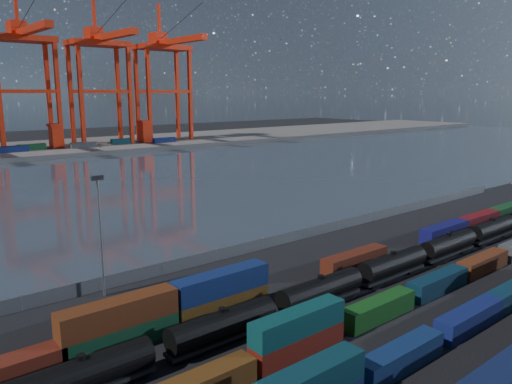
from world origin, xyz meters
TOP-DOWN VIEW (x-y plane):
  - ground at (0.00, 0.00)m, footprint 700.00×700.00m
  - harbor_water at (0.00, 105.00)m, footprint 700.00×700.00m
  - far_quay at (0.00, 210.00)m, footprint 700.00×70.00m
  - container_row_south at (-3.84, -10.40)m, footprint 126.84×2.39m
  - container_row_mid at (8.52, -2.03)m, footprint 141.09×2.38m
  - container_row_north at (-18.08, 11.08)m, footprint 142.52×2.64m
  - tanker_string at (5.75, 5.08)m, footprint 137.67×2.94m
  - waterfront_fence at (-0.00, 28.00)m, footprint 160.12×0.12m
  - yard_light_mast at (-30.00, 26.00)m, footprint 1.60×0.40m
  - straddle_carriers at (-2.50, 200.00)m, footprint 140.00×7.00m

SIDE VIEW (x-z plane):
  - ground at x=0.00m, z-range 0.00..0.00m
  - harbor_water at x=0.00m, z-range 0.01..0.01m
  - far_quay at x=0.00m, z-range 0.00..2.00m
  - waterfront_fence at x=0.00m, z-range -0.10..2.10m
  - container_row_mid at x=8.52m, z-range -0.88..4.20m
  - container_row_south at x=-3.84m, z-range -0.64..4.46m
  - tanker_string at x=5.75m, z-range 0.01..4.21m
  - container_row_north at x=-18.08m, z-range -0.70..4.93m
  - straddle_carriers at x=-2.50m, z-range 2.27..13.37m
  - yard_light_mast at x=-30.00m, z-range 1.00..17.60m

